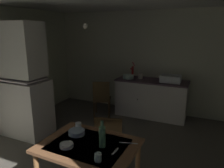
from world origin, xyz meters
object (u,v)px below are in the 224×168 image
(teacup_mint, at_px, (78,126))
(glass_bottle, at_px, (102,136))
(serving_bowl_wide, at_px, (67,145))
(sink_basin, at_px, (171,79))
(mixing_bowl_counter, at_px, (128,77))
(chair_far_side, at_px, (109,141))
(chair_by_counter, at_px, (102,98))
(hand_pump, at_px, (133,71))
(dining_table, at_px, (89,152))
(hutch_cabinet, at_px, (22,84))

(teacup_mint, distance_m, glass_bottle, 0.55)
(serving_bowl_wide, xyz_separation_m, teacup_mint, (-0.12, 0.43, 0.02))
(sink_basin, bearing_deg, serving_bowl_wide, -101.95)
(mixing_bowl_counter, bearing_deg, chair_far_side, -77.14)
(glass_bottle, bearing_deg, serving_bowl_wide, -155.21)
(sink_basin, distance_m, chair_by_counter, 1.62)
(hand_pump, relative_size, dining_table, 0.36)
(hutch_cabinet, height_order, teacup_mint, hutch_cabinet)
(hutch_cabinet, xyz_separation_m, dining_table, (2.02, -1.01, -0.35))
(hutch_cabinet, bearing_deg, chair_far_side, -10.71)
(mixing_bowl_counter, bearing_deg, chair_by_counter, -135.01)
(sink_basin, height_order, chair_far_side, sink_basin)
(glass_bottle, bearing_deg, hutch_cabinet, 155.59)
(hutch_cabinet, bearing_deg, mixing_bowl_counter, 50.36)
(mixing_bowl_counter, relative_size, teacup_mint, 3.17)
(hutch_cabinet, xyz_separation_m, sink_basin, (2.47, 1.85, -0.06))
(sink_basin, distance_m, glass_bottle, 2.86)
(chair_by_counter, relative_size, glass_bottle, 2.91)
(mixing_bowl_counter, bearing_deg, serving_bowl_wide, -83.46)
(chair_by_counter, height_order, serving_bowl_wide, chair_by_counter)
(chair_far_side, bearing_deg, hutch_cabinet, 169.29)
(chair_far_side, relative_size, serving_bowl_wide, 5.80)
(teacup_mint, bearing_deg, mixing_bowl_counter, 94.92)
(dining_table, distance_m, glass_bottle, 0.28)
(dining_table, bearing_deg, serving_bowl_wide, -142.72)
(sink_basin, xyz_separation_m, dining_table, (-0.44, -2.86, -0.29))
(dining_table, bearing_deg, chair_far_side, 93.02)
(hand_pump, height_order, glass_bottle, hand_pump)
(hutch_cabinet, bearing_deg, sink_basin, 36.88)
(chair_by_counter, bearing_deg, dining_table, -66.74)
(glass_bottle, bearing_deg, teacup_mint, 150.96)
(sink_basin, relative_size, chair_by_counter, 0.50)
(glass_bottle, bearing_deg, sink_basin, 84.31)
(hand_pump, bearing_deg, serving_bowl_wide, -84.98)
(chair_far_side, height_order, glass_bottle, glass_bottle)
(dining_table, distance_m, chair_by_counter, 2.55)
(hand_pump, distance_m, glass_bottle, 2.96)
(hutch_cabinet, distance_m, teacup_mint, 1.87)
(teacup_mint, bearing_deg, sink_basin, 73.63)
(dining_table, height_order, teacup_mint, teacup_mint)
(mixing_bowl_counter, bearing_deg, hutch_cabinet, -129.64)
(hand_pump, bearing_deg, chair_by_counter, -133.75)
(sink_basin, bearing_deg, mixing_bowl_counter, -177.06)
(mixing_bowl_counter, bearing_deg, glass_bottle, -76.09)
(sink_basin, xyz_separation_m, chair_by_counter, (-1.45, -0.52, -0.49))
(hand_pump, relative_size, chair_by_counter, 0.45)
(dining_table, distance_m, teacup_mint, 0.44)
(hutch_cabinet, relative_size, chair_by_counter, 2.45)
(hutch_cabinet, relative_size, dining_table, 1.97)
(mixing_bowl_counter, distance_m, glass_bottle, 2.88)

